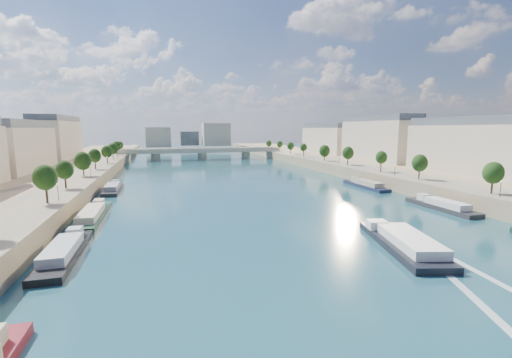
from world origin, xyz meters
TOP-DOWN VIEW (x-y plane):
  - ground at (0.00, 100.00)m, footprint 700.00×700.00m
  - quay_left at (-72.00, 100.00)m, footprint 44.00×520.00m
  - quay_right at (72.00, 100.00)m, footprint 44.00×520.00m
  - pave_left at (-57.00, 100.00)m, footprint 14.00×520.00m
  - pave_right at (57.00, 100.00)m, footprint 14.00×520.00m
  - trees_left at (-55.00, 102.00)m, footprint 4.80×268.80m
  - trees_right at (55.00, 110.00)m, footprint 4.80×268.80m
  - lamps_left at (-52.50, 90.00)m, footprint 0.36×200.36m
  - lamps_right at (52.50, 105.00)m, footprint 0.36×200.36m
  - buildings_right at (85.00, 112.00)m, footprint 16.00×226.00m
  - skyline at (3.19, 319.52)m, footprint 79.00×42.00m
  - bridge at (0.00, 226.38)m, footprint 112.00×12.00m
  - tour_barge at (14.43, 32.71)m, footprint 13.55×27.02m
  - wake at (14.43, 16.06)m, footprint 13.86×25.95m
  - moored_barges_left at (-45.50, 44.56)m, footprint 5.00×155.98m
  - moored_barges_right at (45.50, 42.20)m, footprint 5.00×124.91m

SIDE VIEW (x-z plane):
  - ground at x=0.00m, z-range 0.00..0.00m
  - wake at x=14.43m, z-range 0.00..0.04m
  - moored_barges_right at x=45.50m, z-range -0.96..2.64m
  - moored_barges_left at x=-45.50m, z-range -0.96..2.64m
  - tour_barge at x=14.43m, z-range -0.88..2.78m
  - quay_left at x=-72.00m, z-range 0.00..5.00m
  - quay_right at x=72.00m, z-range 0.00..5.00m
  - pave_left at x=-57.00m, z-range 5.00..5.10m
  - pave_right at x=57.00m, z-range 5.00..5.10m
  - bridge at x=0.00m, z-range 1.01..9.16m
  - lamps_left at x=-52.50m, z-range 5.64..9.92m
  - lamps_right at x=52.50m, z-range 5.64..9.92m
  - trees_left at x=-55.00m, z-range 6.35..14.61m
  - trees_right at x=55.00m, z-range 6.35..14.61m
  - skyline at x=3.19m, z-range 3.66..25.66m
  - buildings_right at x=85.00m, z-range 4.85..28.05m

